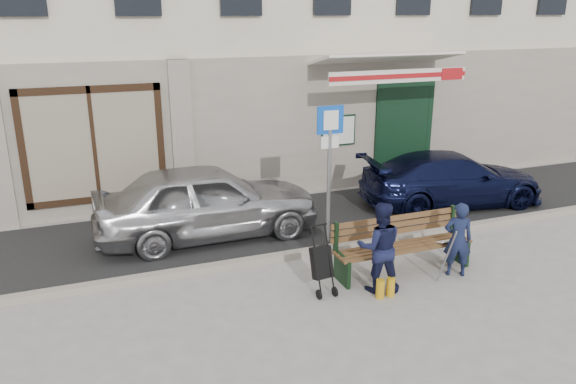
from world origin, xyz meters
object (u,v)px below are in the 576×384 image
stroller (322,264)px  car_silver (207,201)px  bench (401,246)px  man (458,239)px  parking_sign (329,156)px  car_navy (452,179)px  woman (379,247)px

stroller → car_silver: bearing=104.6°
bench → man: (0.80, -0.42, 0.17)m
bench → parking_sign: bearing=118.5°
car_navy → bench: car_navy is taller
parking_sign → woman: size_ratio=1.82×
car_navy → woman: 4.64m
parking_sign → man: bearing=-47.9°
car_silver → bench: bearing=-135.9°
car_navy → car_silver: bearing=96.6°
car_navy → stroller: car_navy is taller
parking_sign → car_silver: bearing=145.4°
car_silver → car_navy: (5.51, -0.10, -0.12)m
car_silver → stroller: bearing=-159.0°
man → woman: size_ratio=0.87×
man → woman: (-1.45, 0.01, 0.09)m
parking_sign → stroller: 2.11m
car_navy → stroller: (-4.41, -2.74, -0.12)m
man → stroller: (-2.30, 0.25, -0.15)m
woman → stroller: bearing=2.4°
car_silver → car_navy: bearing=-91.3°
man → car_navy: bearing=-100.6°
parking_sign → woman: 2.01m
stroller → parking_sign: bearing=55.3°
bench → woman: woman is taller
bench → man: man is taller
car_navy → man: 3.66m
stroller → bench: bearing=-0.1°
car_navy → stroller: size_ratio=3.84×
car_silver → stroller: 3.06m
car_navy → woman: bearing=137.7°
car_navy → bench: size_ratio=1.70×
man → woman: woman is taller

